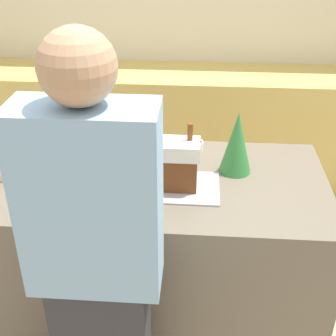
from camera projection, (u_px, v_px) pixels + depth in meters
ground_plane at (158, 320)px, 2.66m from camera, size 12.00×12.00×0.00m
wall_back at (180, 13)px, 3.76m from camera, size 8.00×0.05×2.60m
back_cabinet_block at (176, 126)px, 3.89m from camera, size 6.00×0.60×0.91m
kitchen_island at (157, 256)px, 2.43m from camera, size 1.61×0.83×0.94m
baking_tray at (179, 187)px, 2.13m from camera, size 0.37×0.28×0.01m
gingerbread_house at (179, 163)px, 2.07m from camera, size 0.18×0.14×0.30m
decorative_tree at (237, 143)px, 2.19m from camera, size 0.15×0.15×0.30m
candy_bowl_front_corner at (143, 145)px, 2.46m from camera, size 0.11×0.11×0.04m
candy_bowl_behind_tray at (114, 159)px, 2.32m from camera, size 0.12×0.12×0.04m
candy_bowl_near_tray_left at (194, 145)px, 2.44m from camera, size 0.09×0.09×0.05m
candy_bowl_center_rear at (62, 142)px, 2.48m from camera, size 0.12×0.12×0.04m
mug at (5, 169)px, 2.18m from camera, size 0.09×0.09×0.10m
person at (97, 267)px, 1.69m from camera, size 0.47×0.58×1.78m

